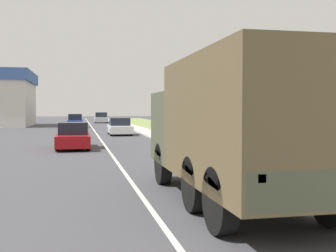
{
  "coord_description": "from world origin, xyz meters",
  "views": [
    {
      "loc": [
        -1.46,
        2.16,
        2.1
      ],
      "look_at": [
        0.75,
        12.61,
        1.67
      ],
      "focal_mm": 45.0,
      "sensor_mm": 36.0,
      "label": 1
    }
  ],
  "objects_px": {
    "car_second_ahead": "(120,127)",
    "car_fourth_ahead": "(101,118)",
    "military_truck": "(233,125)",
    "car_nearest_ahead": "(73,137)",
    "car_third_ahead": "(75,121)"
  },
  "relations": [
    {
      "from": "military_truck",
      "to": "car_fourth_ahead",
      "type": "xyz_separation_m",
      "value": [
        0.0,
        56.75,
        -1.03
      ]
    },
    {
      "from": "car_second_ahead",
      "to": "car_third_ahead",
      "type": "distance_m",
      "value": 15.96
    },
    {
      "from": "car_second_ahead",
      "to": "car_nearest_ahead",
      "type": "bearing_deg",
      "value": -107.31
    },
    {
      "from": "car_second_ahead",
      "to": "military_truck",
      "type": "bearing_deg",
      "value": -89.81
    },
    {
      "from": "military_truck",
      "to": "car_third_ahead",
      "type": "height_order",
      "value": "military_truck"
    },
    {
      "from": "military_truck",
      "to": "car_third_ahead",
      "type": "xyz_separation_m",
      "value": [
        -3.78,
        41.2,
        -1.05
      ]
    },
    {
      "from": "car_nearest_ahead",
      "to": "car_fourth_ahead",
      "type": "height_order",
      "value": "car_fourth_ahead"
    },
    {
      "from": "car_nearest_ahead",
      "to": "car_fourth_ahead",
      "type": "xyz_separation_m",
      "value": [
        3.66,
        42.53,
        0.08
      ]
    },
    {
      "from": "car_second_ahead",
      "to": "car_fourth_ahead",
      "type": "relative_size",
      "value": 1.03
    },
    {
      "from": "car_nearest_ahead",
      "to": "car_fourth_ahead",
      "type": "bearing_deg",
      "value": 85.08
    },
    {
      "from": "car_nearest_ahead",
      "to": "car_fourth_ahead",
      "type": "distance_m",
      "value": 42.68
    },
    {
      "from": "car_second_ahead",
      "to": "car_fourth_ahead",
      "type": "distance_m",
      "value": 31.07
    },
    {
      "from": "military_truck",
      "to": "car_nearest_ahead",
      "type": "distance_m",
      "value": 14.72
    },
    {
      "from": "car_second_ahead",
      "to": "car_fourth_ahead",
      "type": "xyz_separation_m",
      "value": [
        0.09,
        31.07,
        0.09
      ]
    },
    {
      "from": "car_second_ahead",
      "to": "car_fourth_ahead",
      "type": "bearing_deg",
      "value": 89.84
    }
  ]
}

